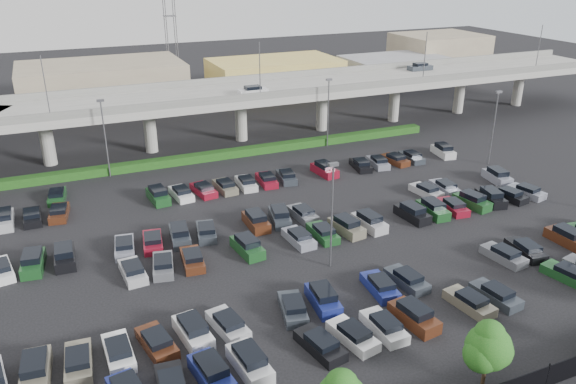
# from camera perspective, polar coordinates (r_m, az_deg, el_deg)

# --- Properties ---
(ground) EXTENTS (280.00, 280.00, 0.00)m
(ground) POSITION_cam_1_polar(r_m,az_deg,el_deg) (59.51, 0.75, -3.93)
(ground) COLOR black
(overpass) EXTENTS (150.00, 13.00, 15.80)m
(overpass) POSITION_cam_1_polar(r_m,az_deg,el_deg) (85.58, -8.23, 9.27)
(overpass) COLOR gray
(overpass) RESTS_ON ground
(hedge) EXTENTS (66.00, 1.60, 1.10)m
(hedge) POSITION_cam_1_polar(r_m,az_deg,el_deg) (80.97, -6.48, 3.83)
(hedge) COLOR #163A11
(hedge) RESTS_ON ground
(tree_row) EXTENTS (65.07, 3.66, 5.94)m
(tree_row) POSITION_cam_1_polar(r_m,az_deg,el_deg) (39.12, 18.41, -15.20)
(tree_row) COLOR #332316
(tree_row) RESTS_ON ground
(parked_cars) EXTENTS (63.05, 41.64, 1.67)m
(parked_cars) POSITION_cam_1_polar(r_m,az_deg,el_deg) (55.47, 1.25, -5.33)
(parked_cars) COLOR #2E343C
(parked_cars) RESTS_ON ground
(light_poles) EXTENTS (66.90, 48.38, 10.30)m
(light_poles) POSITION_cam_1_polar(r_m,az_deg,el_deg) (57.26, -3.81, 1.75)
(light_poles) COLOR #535358
(light_poles) RESTS_ON ground
(distant_buildings) EXTENTS (138.00, 24.00, 9.00)m
(distant_buildings) POSITION_cam_1_polar(r_m,az_deg,el_deg) (117.68, -6.14, 11.51)
(distant_buildings) COLOR gray
(distant_buildings) RESTS_ON ground
(comm_tower) EXTENTS (2.40, 2.40, 30.00)m
(comm_tower) POSITION_cam_1_polar(r_m,az_deg,el_deg) (125.58, -11.96, 17.37)
(comm_tower) COLOR #535358
(comm_tower) RESTS_ON ground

